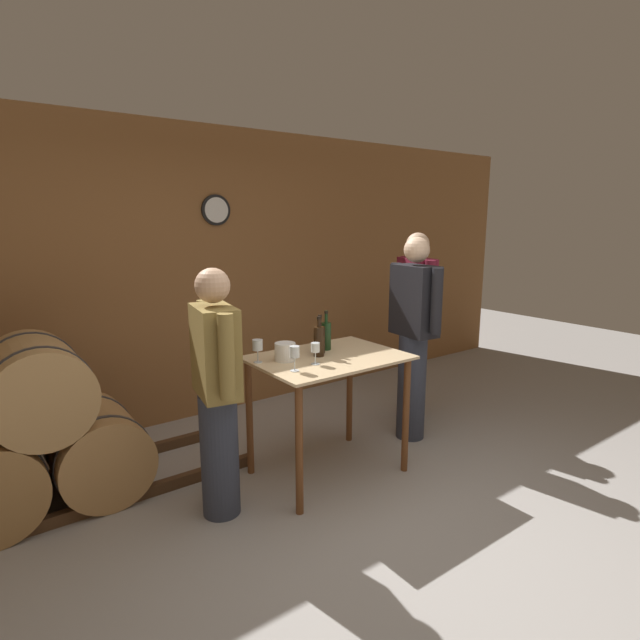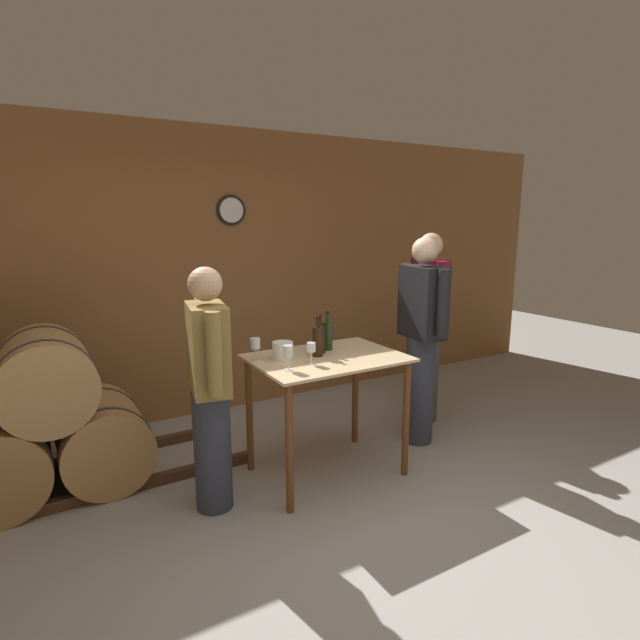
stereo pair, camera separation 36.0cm
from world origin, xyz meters
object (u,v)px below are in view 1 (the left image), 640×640
wine_bottle_center (326,335)px  person_host (414,335)px  wine_glass_near_right (315,349)px  person_visitor_with_scarf (415,321)px  ice_bucket (285,352)px  person_visitor_bearded (217,390)px  wine_glass_near_left (258,346)px  wine_bottle_left (320,339)px  wine_bottle_far_left (319,341)px  wine_glass_near_center (295,353)px

wine_bottle_center → person_host: (0.85, -0.10, -0.10)m
wine_glass_near_right → person_visitor_with_scarf: size_ratio=0.09×
ice_bucket → person_visitor_bearded: 0.59m
wine_glass_near_right → ice_bucket: size_ratio=1.03×
ice_bucket → person_visitor_bearded: bearing=-169.1°
wine_bottle_center → person_visitor_bearded: (-0.98, -0.18, -0.17)m
wine_glass_near_left → person_visitor_bearded: bearing=-155.2°
person_visitor_with_scarf → ice_bucket: bearing=-169.1°
wine_bottle_left → wine_glass_near_left: size_ratio=1.77×
wine_bottle_far_left → person_visitor_bearded: (-0.82, -0.06, -0.18)m
wine_glass_near_center → wine_glass_near_right: 0.20m
wine_bottle_far_left → wine_glass_near_right: 0.20m
wine_bottle_far_left → person_visitor_bearded: size_ratio=0.18×
wine_bottle_center → wine_glass_near_center: wine_bottle_center is taller
ice_bucket → person_host: 1.26m
wine_glass_near_right → person_host: person_host is taller
person_host → person_visitor_with_scarf: person_visitor_with_scarf is taller
wine_bottle_far_left → wine_bottle_center: (0.15, 0.12, -0.00)m
person_visitor_bearded → person_visitor_with_scarf: bearing=10.9°
person_visitor_with_scarf → wine_glass_near_center: bearing=-162.0°
wine_glass_near_left → wine_bottle_far_left: bearing=-15.3°
wine_bottle_far_left → wine_bottle_left: 0.10m
person_visitor_bearded → wine_glass_near_right: bearing=-7.3°
person_visitor_bearded → wine_bottle_left: bearing=8.7°
wine_bottle_far_left → person_visitor_bearded: person_visitor_bearded is taller
wine_glass_near_center → person_host: person_host is taller
wine_bottle_center → wine_glass_near_left: 0.59m
wine_bottle_left → wine_glass_near_center: (-0.40, -0.27, 0.02)m
wine_bottle_left → wine_glass_near_left: 0.50m
wine_bottle_far_left → wine_bottle_center: wine_bottle_center is taller
wine_bottle_far_left → wine_glass_near_right: bearing=-132.7°
wine_glass_near_right → person_visitor_with_scarf: person_visitor_with_scarf is taller
wine_glass_near_center → wine_glass_near_left: bearing=107.0°
wine_bottle_left → wine_glass_near_left: bearing=174.8°
wine_glass_near_left → wine_glass_near_right: bearing=-42.4°
person_visitor_bearded → wine_bottle_far_left: bearing=4.4°
wine_bottle_far_left → wine_glass_near_center: (-0.34, -0.20, 0.01)m
ice_bucket → person_visitor_bearded: size_ratio=0.09×
wine_glass_near_center → wine_bottle_center: bearing=32.6°
wine_glass_near_left → wine_glass_near_right: 0.40m
person_host → person_visitor_with_scarf: 0.51m
person_host → person_visitor_with_scarf: bearing=42.0°
ice_bucket → person_visitor_with_scarf: bearing=10.9°
wine_bottle_far_left → ice_bucket: size_ratio=2.00×
wine_bottle_far_left → ice_bucket: wine_bottle_far_left is taller
person_visitor_with_scarf → wine_glass_near_left: bearing=-172.3°
person_visitor_bearded → person_host: bearing=2.7°
wine_bottle_far_left → wine_bottle_left: bearing=48.7°
wine_glass_near_left → person_host: person_host is taller
ice_bucket → wine_bottle_far_left: bearing=-10.5°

